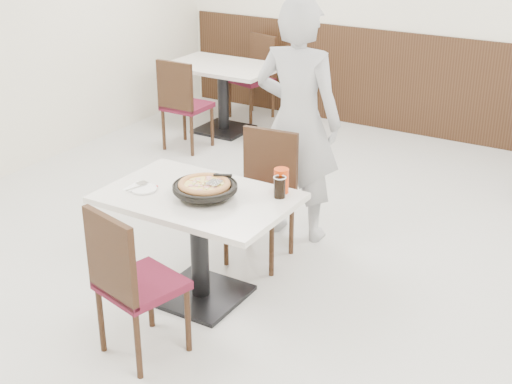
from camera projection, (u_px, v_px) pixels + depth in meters
The scene contains 19 objects.
floor at pixel (262, 271), 5.12m from camera, with size 7.00×7.00×0.00m, color #A5A5A1.
wall_back at pixel (435, 5), 7.31m from camera, with size 6.00×0.04×2.80m, color silver.
wainscot_back at pixel (427, 86), 7.63m from camera, with size 5.90×0.03×1.10m, color black.
main_table at pixel (199, 247), 4.65m from camera, with size 1.20×0.80×0.75m, color silver, non-canonical shape.
chair_near at pixel (142, 281), 4.07m from camera, with size 0.42×0.42×0.95m, color black, non-canonical shape.
chair_far at pixel (259, 200), 5.09m from camera, with size 0.42×0.42×0.95m, color black, non-canonical shape.
trivet at pixel (211, 195), 4.45m from camera, with size 0.11×0.11×0.04m, color black.
pizza_pan at pixel (205, 191), 4.45m from camera, with size 0.36×0.36×0.01m, color black.
pizza at pixel (204, 187), 4.47m from camera, with size 0.31×0.31×0.02m, color #C08248.
pizza_server at pixel (214, 182), 4.45m from camera, with size 0.08×0.10×0.00m, color silver.
napkin at pixel (140, 188), 4.60m from camera, with size 0.16×0.16×0.00m, color white.
side_plate at pixel (144, 189), 4.57m from camera, with size 0.17×0.17×0.01m, color white.
fork at pixel (136, 187), 4.57m from camera, with size 0.01×0.16×0.00m, color silver.
cola_glass at pixel (280, 188), 4.44m from camera, with size 0.07×0.07×0.13m, color black.
red_cup at pixel (281, 181), 4.51m from camera, with size 0.10×0.10×0.16m, color #BE3109.
diner_person at pixel (298, 122), 5.31m from camera, with size 0.68×0.44×1.85m, color #A6A7AB.
bg_table_left at pixel (223, 98), 7.85m from camera, with size 1.20×0.80×0.75m, color silver, non-canonical shape.
bg_chair_left_near at pixel (187, 104), 7.30m from camera, with size 0.42×0.42×0.95m, color black, non-canonical shape.
bg_chair_left_far at pixel (251, 78), 8.27m from camera, with size 0.42×0.42×0.95m, color black, non-canonical shape.
Camera 1 is at (2.26, -3.85, 2.57)m, focal length 50.00 mm.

